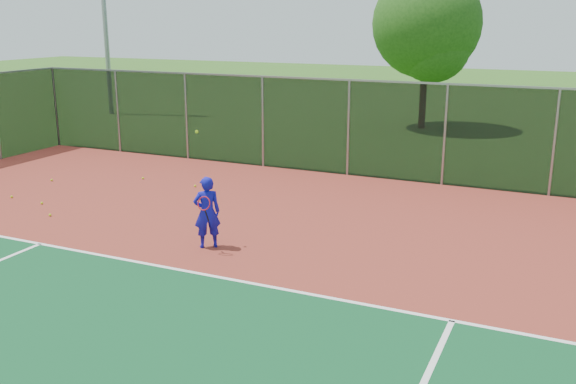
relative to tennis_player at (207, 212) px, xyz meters
The scene contains 10 objects.
court_apron 4.34m from the tennis_player, 34.16° to the right, with size 30.00×20.00×0.02m, color maroon.
fence_back 8.42m from the tennis_player, 65.09° to the left, with size 30.00×0.06×3.03m.
tennis_player is the anchor object (origin of this frame).
practice_ball_0 8.08m from the tennis_player, 157.73° to the left, with size 0.07×0.07×0.07m, color #B2CF18.
practice_ball_1 5.95m from the tennis_player, behind, with size 0.07×0.07×0.07m, color #B2CF18.
practice_ball_2 4.88m from the tennis_player, behind, with size 0.07×0.07×0.07m, color #B2CF18.
practice_ball_3 5.30m from the tennis_player, 125.57° to the left, with size 0.07×0.07×0.07m, color #B2CF18.
practice_ball_5 6.75m from the tennis_player, 138.85° to the left, with size 0.07×0.07×0.07m, color #B2CF18.
practice_ball_6 7.18m from the tennis_player, behind, with size 0.07×0.07×0.07m, color #B2CF18.
tree_back_left 17.99m from the tennis_player, 87.87° to the left, with size 4.78×4.78×7.02m.
Camera 1 is at (3.53, -6.89, 4.84)m, focal length 40.00 mm.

